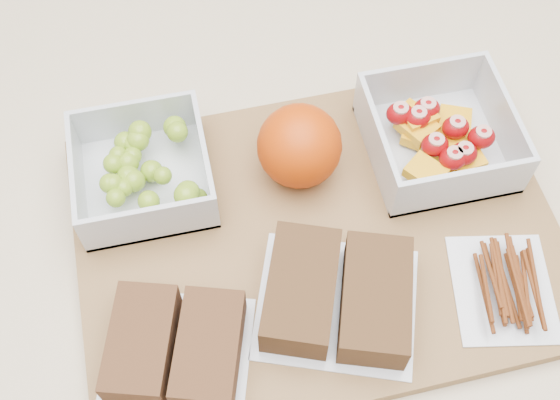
# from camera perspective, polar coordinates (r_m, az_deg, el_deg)

# --- Properties ---
(counter) EXTENTS (1.20, 0.90, 0.90)m
(counter) POSITION_cam_1_polar(r_m,az_deg,el_deg) (1.06, 0.58, -13.48)
(counter) COLOR beige
(counter) RESTS_ON ground
(cutting_board) EXTENTS (0.42, 0.31, 0.02)m
(cutting_board) POSITION_cam_1_polar(r_m,az_deg,el_deg) (0.62, 3.09, -3.09)
(cutting_board) COLOR olive
(cutting_board) RESTS_ON counter
(grape_container) EXTENTS (0.12, 0.12, 0.05)m
(grape_container) POSITION_cam_1_polar(r_m,az_deg,el_deg) (0.64, -11.00, 2.41)
(grape_container) COLOR silver
(grape_container) RESTS_ON cutting_board
(fruit_container) EXTENTS (0.13, 0.13, 0.05)m
(fruit_container) POSITION_cam_1_polar(r_m,az_deg,el_deg) (0.66, 12.73, 5.04)
(fruit_container) COLOR silver
(fruit_container) RESTS_ON cutting_board
(orange) EXTENTS (0.08, 0.08, 0.08)m
(orange) POSITION_cam_1_polar(r_m,az_deg,el_deg) (0.62, 1.59, 4.41)
(orange) COLOR #C93C04
(orange) RESTS_ON cutting_board
(sandwich_bag_left) EXTENTS (0.14, 0.13, 0.04)m
(sandwich_bag_left) POSITION_cam_1_polar(r_m,az_deg,el_deg) (0.56, -8.49, -11.70)
(sandwich_bag_left) COLOR silver
(sandwich_bag_left) RESTS_ON cutting_board
(sandwich_bag_center) EXTENTS (0.16, 0.15, 0.04)m
(sandwich_bag_center) POSITION_cam_1_polar(r_m,az_deg,el_deg) (0.57, 4.74, -7.72)
(sandwich_bag_center) COLOR silver
(sandwich_bag_center) RESTS_ON cutting_board
(pretzel_bag) EXTENTS (0.10, 0.11, 0.02)m
(pretzel_bag) POSITION_cam_1_polar(r_m,az_deg,el_deg) (0.61, 17.86, -6.52)
(pretzel_bag) COLOR silver
(pretzel_bag) RESTS_ON cutting_board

